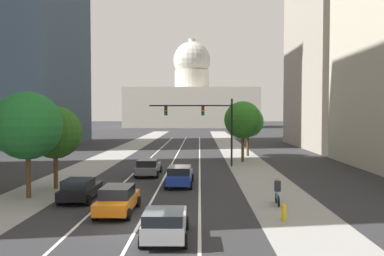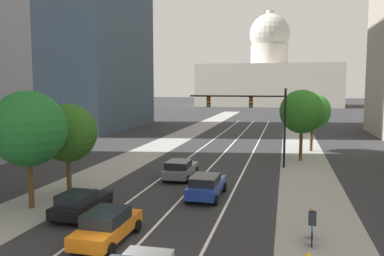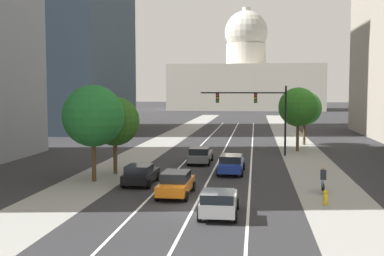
% 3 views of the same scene
% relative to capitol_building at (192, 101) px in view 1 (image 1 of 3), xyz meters
% --- Properties ---
extents(ground_plane, '(400.00, 400.00, 0.00)m').
position_rel_capitol_building_xyz_m(ground_plane, '(0.00, -98.03, -10.44)').
color(ground_plane, '#2B2B2D').
extents(sidewalk_left, '(4.49, 130.00, 0.01)m').
position_rel_capitol_building_xyz_m(sidewalk_left, '(-8.39, -103.03, -10.44)').
color(sidewalk_left, gray).
rests_on(sidewalk_left, ground).
extents(sidewalk_right, '(4.49, 130.00, 0.01)m').
position_rel_capitol_building_xyz_m(sidewalk_right, '(8.39, -103.03, -10.44)').
color(sidewalk_right, gray).
rests_on(sidewalk_right, ground).
extents(lane_stripe_left, '(0.16, 90.00, 0.01)m').
position_rel_capitol_building_xyz_m(lane_stripe_left, '(-3.07, -113.03, -10.43)').
color(lane_stripe_left, white).
rests_on(lane_stripe_left, ground).
extents(lane_stripe_center, '(0.16, 90.00, 0.01)m').
position_rel_capitol_building_xyz_m(lane_stripe_center, '(0.00, -113.03, -10.43)').
color(lane_stripe_center, white).
rests_on(lane_stripe_center, ground).
extents(lane_stripe_right, '(0.16, 90.00, 0.01)m').
position_rel_capitol_building_xyz_m(lane_stripe_right, '(3.07, -113.03, -10.43)').
color(lane_stripe_right, white).
rests_on(lane_stripe_right, ground).
extents(office_tower_far_right, '(16.92, 25.13, 46.96)m').
position_rel_capitol_building_xyz_m(office_tower_far_right, '(27.51, -92.23, 13.07)').
color(office_tower_far_right, '#9E9384').
rests_on(office_tower_far_right, ground).
extents(capitol_building, '(50.54, 26.95, 34.65)m').
position_rel_capitol_building_xyz_m(capitol_building, '(0.00, 0.00, 0.00)').
color(capitol_building, beige).
rests_on(capitol_building, ground).
extents(car_silver, '(2.07, 4.03, 1.50)m').
position_rel_capitol_building_xyz_m(car_silver, '(1.54, -139.99, -9.66)').
color(car_silver, '#B2B5BA').
rests_on(car_silver, ground).
extents(car_blue, '(2.12, 4.77, 1.56)m').
position_rel_capitol_building_xyz_m(car_blue, '(1.53, -126.87, -9.63)').
color(car_blue, '#1E389E').
rests_on(car_blue, ground).
extents(car_gray, '(2.09, 4.76, 1.52)m').
position_rel_capitol_building_xyz_m(car_gray, '(-1.54, -121.98, -9.66)').
color(car_gray, slate).
rests_on(car_gray, ground).
extents(car_black, '(2.06, 4.34, 1.47)m').
position_rel_capitol_building_xyz_m(car_black, '(-4.61, -132.21, -9.69)').
color(car_black, black).
rests_on(car_black, ground).
extents(car_orange, '(2.05, 4.52, 1.55)m').
position_rel_capitol_building_xyz_m(car_orange, '(-1.54, -135.36, -9.65)').
color(car_orange, orange).
rests_on(car_orange, ground).
extents(traffic_signal_mast, '(8.76, 0.39, 7.12)m').
position_rel_capitol_building_xyz_m(traffic_signal_mast, '(3.73, -115.70, -5.42)').
color(traffic_signal_mast, black).
rests_on(traffic_signal_mast, ground).
extents(fire_hydrant, '(0.26, 0.35, 0.91)m').
position_rel_capitol_building_xyz_m(fire_hydrant, '(7.50, -136.70, -9.98)').
color(fire_hydrant, yellow).
rests_on(fire_hydrant, ground).
extents(cyclist, '(0.37, 1.70, 1.72)m').
position_rel_capitol_building_xyz_m(cyclist, '(7.84, -133.21, -9.59)').
color(cyclist, black).
rests_on(cyclist, ground).
extents(street_tree_mid_left, '(4.50, 4.50, 7.07)m').
position_rel_capitol_building_xyz_m(street_tree_mid_left, '(-8.28, -131.49, -5.64)').
color(street_tree_mid_left, '#51381E').
rests_on(street_tree_mid_left, ground).
extents(street_tree_mid_right, '(4.27, 4.27, 6.98)m').
position_rel_capitol_building_xyz_m(street_tree_mid_right, '(8.01, -111.90, -5.61)').
color(street_tree_mid_right, '#51381E').
rests_on(street_tree_mid_right, ground).
extents(street_tree_near_right, '(4.11, 4.11, 6.56)m').
position_rel_capitol_building_xyz_m(street_tree_near_right, '(9.36, -105.56, -5.95)').
color(street_tree_near_right, '#51381E').
rests_on(street_tree_near_right, ground).
extents(street_tree_near_left, '(3.91, 3.91, 6.17)m').
position_rel_capitol_building_xyz_m(street_tree_near_left, '(-7.64, -128.24, -6.24)').
color(street_tree_near_left, '#51381E').
rests_on(street_tree_near_left, ground).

